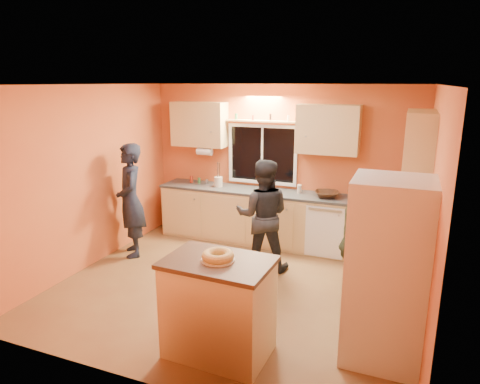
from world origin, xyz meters
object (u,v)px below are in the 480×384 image
at_px(person_center, 263,215).
at_px(person_right, 356,243).
at_px(island, 219,307).
at_px(person_left, 131,201).
at_px(refrigerator, 387,272).

xyz_separation_m(person_center, person_right, (1.36, -0.62, 0.00)).
relative_size(island, person_left, 0.60).
xyz_separation_m(refrigerator, person_left, (-3.79, 1.27, -0.03)).
bearing_deg(island, person_right, 54.53).
xyz_separation_m(island, person_center, (-0.25, 2.06, 0.30)).
xyz_separation_m(refrigerator, island, (-1.50, -0.53, -0.40)).
bearing_deg(person_center, refrigerator, 124.44).
bearing_deg(refrigerator, island, -160.41).
height_order(refrigerator, island, refrigerator).
bearing_deg(refrigerator, person_center, 138.93).
bearing_deg(refrigerator, person_right, 113.36).
bearing_deg(person_left, person_center, 57.35).
height_order(person_center, person_right, person_right).
distance_m(refrigerator, person_right, 0.99).
bearing_deg(person_left, refrigerator, 31.63).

